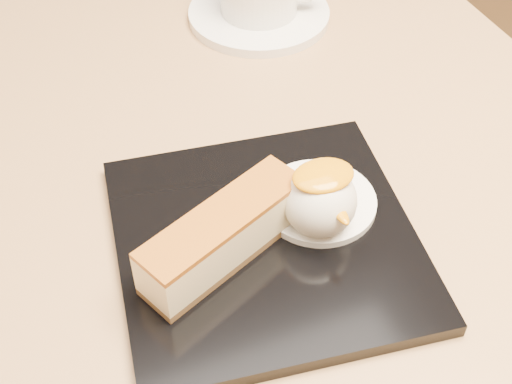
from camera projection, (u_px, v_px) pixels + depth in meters
name	position (u px, v px, depth m)	size (l,w,h in m)	color
table	(184.00, 323.00, 0.67)	(0.80, 0.80, 0.72)	black
dessert_plate	(266.00, 241.00, 0.53)	(0.22, 0.22, 0.01)	black
cheesecake	(223.00, 235.00, 0.50)	(0.14, 0.09, 0.04)	brown
cream_smear	(318.00, 202.00, 0.55)	(0.09, 0.09, 0.01)	white
ice_cream_scoop	(320.00, 201.00, 0.52)	(0.05, 0.05, 0.05)	white
mango_sauce	(323.00, 176.00, 0.50)	(0.05, 0.03, 0.01)	orange
mint_sprig	(271.00, 187.00, 0.56)	(0.03, 0.02, 0.00)	#2D822A
saucer	(259.00, 14.00, 0.76)	(0.15, 0.15, 0.01)	white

